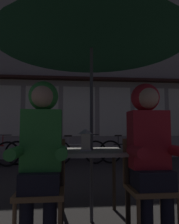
{
  "coord_description": "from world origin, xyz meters",
  "views": [
    {
      "loc": [
        -0.26,
        -2.35,
        0.95
      ],
      "look_at": [
        0.0,
        0.22,
        1.17
      ],
      "focal_mm": 34.95,
      "sensor_mm": 36.0,
      "label": 1
    }
  ],
  "objects_px": {
    "bicycle_third": "(78,152)",
    "bicycle_fourth": "(128,151)",
    "cafe_table": "(91,160)",
    "patio_umbrella": "(91,32)",
    "chair_left": "(42,183)",
    "chair_right": "(148,181)",
    "person_right_hooded": "(149,142)",
    "bicycle_second": "(35,152)",
    "person_left_hooded": "(42,143)",
    "lantern": "(86,139)"
  },
  "relations": [
    {
      "from": "person_left_hooded",
      "to": "bicycle_second",
      "type": "height_order",
      "value": "person_left_hooded"
    },
    {
      "from": "chair_left",
      "to": "person_left_hooded",
      "type": "height_order",
      "value": "person_left_hooded"
    },
    {
      "from": "chair_left",
      "to": "bicycle_fourth",
      "type": "relative_size",
      "value": 0.52
    },
    {
      "from": "person_left_hooded",
      "to": "cafe_table",
      "type": "bearing_deg",
      "value": 41.57
    },
    {
      "from": "chair_right",
      "to": "person_right_hooded",
      "type": "bearing_deg",
      "value": -90.0
    },
    {
      "from": "lantern",
      "to": "chair_left",
      "type": "relative_size",
      "value": 0.27
    },
    {
      "from": "bicycle_third",
      "to": "chair_right",
      "type": "bearing_deg",
      "value": -83.86
    },
    {
      "from": "lantern",
      "to": "bicycle_fourth",
      "type": "bearing_deg",
      "value": 68.42
    },
    {
      "from": "person_left_hooded",
      "to": "bicycle_fourth",
      "type": "xyz_separation_m",
      "value": [
        1.96,
        4.26,
        -0.5
      ]
    },
    {
      "from": "person_left_hooded",
      "to": "bicycle_second",
      "type": "distance_m",
      "value": 4.36
    },
    {
      "from": "lantern",
      "to": "person_right_hooded",
      "type": "bearing_deg",
      "value": -31.54
    },
    {
      "from": "person_left_hooded",
      "to": "person_right_hooded",
      "type": "xyz_separation_m",
      "value": [
        0.96,
        0.0,
        0.0
      ]
    },
    {
      "from": "chair_right",
      "to": "bicycle_fourth",
      "type": "bearing_deg",
      "value": 76.62
    },
    {
      "from": "chair_left",
      "to": "person_right_hooded",
      "type": "bearing_deg",
      "value": -3.39
    },
    {
      "from": "bicycle_third",
      "to": "bicycle_fourth",
      "type": "xyz_separation_m",
      "value": [
        1.45,
        0.06,
        0.0
      ]
    },
    {
      "from": "cafe_table",
      "to": "patio_umbrella",
      "type": "distance_m",
      "value": 1.42
    },
    {
      "from": "lantern",
      "to": "person_left_hooded",
      "type": "relative_size",
      "value": 0.17
    },
    {
      "from": "lantern",
      "to": "person_right_hooded",
      "type": "xyz_separation_m",
      "value": [
        0.55,
        -0.34,
        -0.01
      ]
    },
    {
      "from": "chair_right",
      "to": "bicycle_fourth",
      "type": "height_order",
      "value": "chair_right"
    },
    {
      "from": "person_right_hooded",
      "to": "bicycle_third",
      "type": "height_order",
      "value": "person_right_hooded"
    },
    {
      "from": "chair_left",
      "to": "bicycle_third",
      "type": "xyz_separation_m",
      "value": [
        0.51,
        4.15,
        -0.14
      ]
    },
    {
      "from": "patio_umbrella",
      "to": "cafe_table",
      "type": "bearing_deg",
      "value": 0.0
    },
    {
      "from": "bicycle_second",
      "to": "bicycle_third",
      "type": "distance_m",
      "value": 1.19
    },
    {
      "from": "patio_umbrella",
      "to": "person_right_hooded",
      "type": "relative_size",
      "value": 1.65
    },
    {
      "from": "person_left_hooded",
      "to": "bicycle_third",
      "type": "bearing_deg",
      "value": 83.04
    },
    {
      "from": "bicycle_second",
      "to": "chair_left",
      "type": "bearing_deg",
      "value": -81.0
    },
    {
      "from": "bicycle_third",
      "to": "lantern",
      "type": "bearing_deg",
      "value": -91.57
    },
    {
      "from": "chair_left",
      "to": "chair_right",
      "type": "bearing_deg",
      "value": 0.0
    },
    {
      "from": "chair_left",
      "to": "chair_right",
      "type": "relative_size",
      "value": 1.0
    },
    {
      "from": "person_left_hooded",
      "to": "bicycle_third",
      "type": "xyz_separation_m",
      "value": [
        0.51,
        4.21,
        -0.5
      ]
    },
    {
      "from": "cafe_table",
      "to": "bicycle_fourth",
      "type": "relative_size",
      "value": 0.44
    },
    {
      "from": "patio_umbrella",
      "to": "person_left_hooded",
      "type": "height_order",
      "value": "patio_umbrella"
    },
    {
      "from": "patio_umbrella",
      "to": "chair_left",
      "type": "relative_size",
      "value": 2.66
    },
    {
      "from": "patio_umbrella",
      "to": "bicycle_third",
      "type": "height_order",
      "value": "patio_umbrella"
    },
    {
      "from": "chair_left",
      "to": "person_left_hooded",
      "type": "distance_m",
      "value": 0.36
    },
    {
      "from": "patio_umbrella",
      "to": "bicycle_second",
      "type": "height_order",
      "value": "patio_umbrella"
    },
    {
      "from": "cafe_table",
      "to": "person_right_hooded",
      "type": "distance_m",
      "value": 0.67
    },
    {
      "from": "bicycle_third",
      "to": "patio_umbrella",
      "type": "bearing_deg",
      "value": -90.51
    },
    {
      "from": "cafe_table",
      "to": "bicycle_second",
      "type": "distance_m",
      "value": 4.03
    },
    {
      "from": "cafe_table",
      "to": "bicycle_fourth",
      "type": "distance_m",
      "value": 4.12
    },
    {
      "from": "lantern",
      "to": "chair_right",
      "type": "distance_m",
      "value": 0.72
    },
    {
      "from": "chair_right",
      "to": "person_right_hooded",
      "type": "height_order",
      "value": "person_right_hooded"
    },
    {
      "from": "cafe_table",
      "to": "chair_right",
      "type": "distance_m",
      "value": 0.62
    },
    {
      "from": "bicycle_second",
      "to": "bicycle_third",
      "type": "bearing_deg",
      "value": -3.64
    },
    {
      "from": "chair_left",
      "to": "bicycle_second",
      "type": "distance_m",
      "value": 4.28
    },
    {
      "from": "cafe_table",
      "to": "bicycle_third",
      "type": "distance_m",
      "value": 3.79
    },
    {
      "from": "chair_right",
      "to": "bicycle_third",
      "type": "relative_size",
      "value": 0.52
    },
    {
      "from": "patio_umbrella",
      "to": "lantern",
      "type": "distance_m",
      "value": 1.2
    },
    {
      "from": "person_right_hooded",
      "to": "bicycle_fourth",
      "type": "distance_m",
      "value": 4.41
    },
    {
      "from": "lantern",
      "to": "chair_right",
      "type": "bearing_deg",
      "value": -27.05
    }
  ]
}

